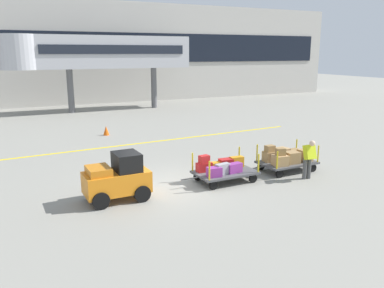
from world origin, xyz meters
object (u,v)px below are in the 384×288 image
(baggage_tug, at_px, (118,178))
(baggage_cart_lead, at_px, (223,169))
(safety_cone_near, at_px, (106,131))
(baggage_cart_middle, at_px, (287,158))
(baggage_handler, at_px, (309,158))

(baggage_tug, distance_m, baggage_cart_lead, 4.09)
(baggage_cart_lead, bearing_deg, safety_cone_near, 101.07)
(baggage_cart_lead, relative_size, safety_cone_near, 5.50)
(baggage_tug, xyz_separation_m, baggage_cart_middle, (7.13, 0.25, -0.20))
(baggage_tug, xyz_separation_m, baggage_handler, (7.20, -0.96, 0.11))
(baggage_cart_middle, distance_m, baggage_handler, 1.25)
(baggage_tug, height_order, safety_cone_near, baggage_tug)
(baggage_tug, relative_size, baggage_cart_middle, 0.71)
(baggage_cart_lead, xyz_separation_m, safety_cone_near, (-2.03, 10.36, -0.22))
(baggage_tug, xyz_separation_m, safety_cone_near, (2.05, 10.56, -0.48))
(baggage_cart_lead, distance_m, safety_cone_near, 10.56)
(baggage_cart_lead, xyz_separation_m, baggage_cart_middle, (3.06, 0.05, 0.06))
(baggage_cart_lead, distance_m, baggage_handler, 3.35)
(baggage_cart_middle, bearing_deg, baggage_handler, -87.02)
(baggage_cart_middle, bearing_deg, safety_cone_near, 116.25)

